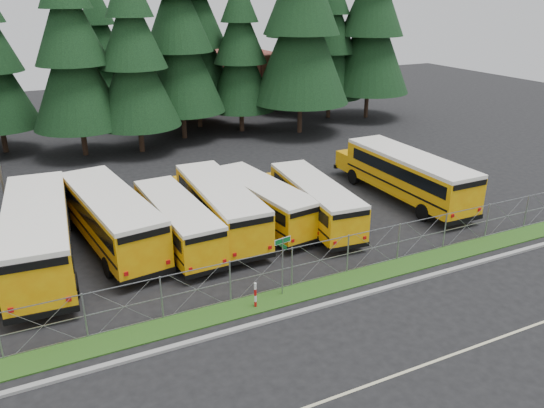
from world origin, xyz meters
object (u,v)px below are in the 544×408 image
at_px(bus_2, 109,219).
at_px(bus_3, 175,222).
at_px(street_sign, 283,254).
at_px(bus_5, 259,202).
at_px(bus_4, 218,207).
at_px(bus_6, 312,202).
at_px(bus_1, 39,235).
at_px(striped_bollard, 255,295).
at_px(bus_east, 404,176).

relative_size(bus_2, bus_3, 1.18).
height_order(bus_2, street_sign, bus_2).
bearing_deg(bus_5, bus_4, 171.33).
bearing_deg(bus_4, street_sign, -87.92).
bearing_deg(street_sign, bus_4, 91.03).
height_order(bus_4, street_sign, bus_4).
distance_m(bus_2, bus_6, 11.29).
height_order(bus_1, bus_6, bus_1).
height_order(bus_4, bus_5, bus_4).
distance_m(bus_6, striped_bollard, 9.56).
xyz_separation_m(bus_1, striped_bollard, (7.89, -8.01, -1.03)).
height_order(bus_3, striped_bollard, bus_3).
bearing_deg(striped_bollard, bus_6, 45.72).
bearing_deg(bus_5, bus_1, 172.73).
xyz_separation_m(bus_3, bus_5, (5.16, 0.64, 0.00)).
bearing_deg(bus_4, bus_2, 173.89).
distance_m(bus_east, striped_bollard, 15.83).
xyz_separation_m(bus_1, street_sign, (9.39, -7.58, 0.41)).
bearing_deg(bus_east, street_sign, -150.55).
height_order(bus_1, bus_4, bus_1).
height_order(bus_4, bus_6, bus_4).
height_order(bus_1, bus_3, bus_1).
xyz_separation_m(bus_4, bus_5, (2.50, -0.04, -0.12)).
distance_m(bus_1, bus_2, 3.56).
height_order(bus_6, street_sign, street_sign).
height_order(bus_3, bus_6, bus_6).
relative_size(bus_3, street_sign, 3.49).
relative_size(bus_4, bus_east, 0.91).
height_order(bus_1, striped_bollard, bus_1).
bearing_deg(bus_6, bus_3, -179.44).
distance_m(bus_2, street_sign, 10.33).
bearing_deg(bus_east, striped_bollard, -151.94).
bearing_deg(bus_6, bus_east, 10.97).
bearing_deg(bus_2, street_sign, -62.62).
relative_size(bus_1, striped_bollard, 10.34).
relative_size(bus_3, bus_5, 1.00).
relative_size(bus_3, bus_4, 0.91).
height_order(bus_5, striped_bollard, bus_5).
bearing_deg(street_sign, bus_6, 51.12).
relative_size(bus_1, street_sign, 4.41).
bearing_deg(bus_6, bus_2, 174.65).
bearing_deg(bus_2, striped_bollard, -71.13).
bearing_deg(bus_6, bus_5, 160.78).
relative_size(bus_4, bus_5, 1.10).
height_order(bus_1, bus_east, bus_1).
relative_size(bus_1, bus_6, 1.25).
height_order(bus_2, bus_3, bus_2).
height_order(bus_2, striped_bollard, bus_2).
bearing_deg(street_sign, striped_bollard, -164.20).
relative_size(bus_2, bus_east, 0.98).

